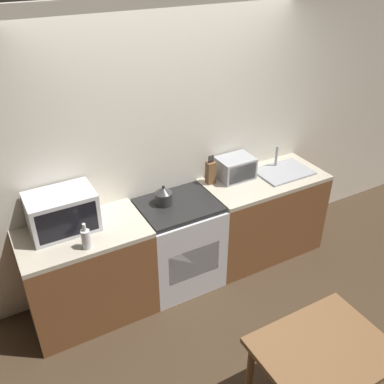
# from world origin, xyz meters

# --- Properties ---
(ground_plane) EXTENTS (16.00, 16.00, 0.00)m
(ground_plane) POSITION_xyz_m (0.00, 0.00, 0.00)
(ground_plane) COLOR #3D2D1E
(wall_back) EXTENTS (10.00, 0.06, 2.60)m
(wall_back) POSITION_xyz_m (0.00, 1.11, 1.30)
(wall_back) COLOR silver
(wall_back) RESTS_ON ground_plane
(counter_left_run) EXTENTS (1.05, 0.62, 0.90)m
(counter_left_run) POSITION_xyz_m (-0.98, 0.77, 0.45)
(counter_left_run) COLOR brown
(counter_left_run) RESTS_ON ground_plane
(counter_right_run) EXTENTS (1.24, 0.62, 0.90)m
(counter_right_run) POSITION_xyz_m (0.89, 0.77, 0.45)
(counter_right_run) COLOR brown
(counter_right_run) RESTS_ON ground_plane
(stove_range) EXTENTS (0.72, 0.62, 0.90)m
(stove_range) POSITION_xyz_m (-0.09, 0.77, 0.45)
(stove_range) COLOR silver
(stove_range) RESTS_ON ground_plane
(kettle) EXTENTS (0.16, 0.16, 0.19)m
(kettle) POSITION_xyz_m (-0.20, 0.83, 0.98)
(kettle) COLOR #2D2D2D
(kettle) RESTS_ON stove_range
(microwave) EXTENTS (0.54, 0.36, 0.34)m
(microwave) POSITION_xyz_m (-1.09, 0.88, 1.07)
(microwave) COLOR silver
(microwave) RESTS_ON counter_left_run
(bottle) EXTENTS (0.07, 0.07, 0.22)m
(bottle) POSITION_xyz_m (-1.00, 0.55, 0.99)
(bottle) COLOR silver
(bottle) RESTS_ON counter_left_run
(knife_block) EXTENTS (0.08, 0.07, 0.30)m
(knife_block) POSITION_xyz_m (0.36, 0.95, 1.02)
(knife_block) COLOR brown
(knife_block) RESTS_ON counter_right_run
(toaster_oven) EXTENTS (0.35, 0.27, 0.22)m
(toaster_oven) POSITION_xyz_m (0.62, 0.92, 1.01)
(toaster_oven) COLOR #999BA0
(toaster_oven) RESTS_ON counter_right_run
(sink_basin) EXTENTS (0.54, 0.39, 0.24)m
(sink_basin) POSITION_xyz_m (1.12, 0.78, 0.91)
(sink_basin) COLOR #999BA0
(sink_basin) RESTS_ON counter_right_run
(dining_table) EXTENTS (0.84, 0.65, 0.75)m
(dining_table) POSITION_xyz_m (0.04, -0.97, 0.64)
(dining_table) COLOR brown
(dining_table) RESTS_ON ground_plane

